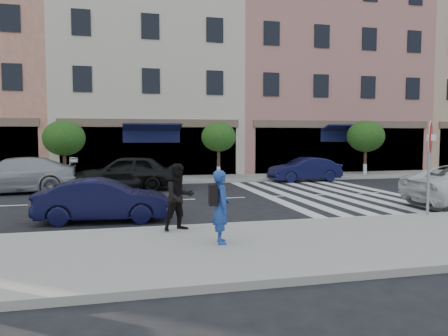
% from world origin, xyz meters
% --- Properties ---
extents(ground, '(120.00, 120.00, 0.00)m').
position_xyz_m(ground, '(0.00, 0.00, 0.00)').
color(ground, black).
rests_on(ground, ground).
extents(sidewalk_near, '(60.00, 4.50, 0.15)m').
position_xyz_m(sidewalk_near, '(0.00, -3.75, 0.07)').
color(sidewalk_near, gray).
rests_on(sidewalk_near, ground).
extents(sidewalk_far, '(60.00, 3.00, 0.15)m').
position_xyz_m(sidewalk_far, '(0.00, 11.00, 0.07)').
color(sidewalk_far, gray).
rests_on(sidewalk_far, ground).
extents(building_centre, '(11.00, 9.00, 11.00)m').
position_xyz_m(building_centre, '(-0.50, 17.00, 5.50)').
color(building_centre, beige).
rests_on(building_centre, ground).
extents(building_east_mid, '(13.00, 9.00, 13.00)m').
position_xyz_m(building_east_mid, '(11.50, 17.00, 6.50)').
color(building_east_mid, '#AD6C67').
rests_on(building_east_mid, ground).
extents(street_tree_wb, '(2.10, 2.10, 3.06)m').
position_xyz_m(street_tree_wb, '(-5.00, 10.80, 2.31)').
color(street_tree_wb, '#473323').
rests_on(street_tree_wb, sidewalk_far).
extents(street_tree_c, '(1.90, 1.90, 3.04)m').
position_xyz_m(street_tree_c, '(3.00, 10.80, 2.36)').
color(street_tree_c, '#473323').
rests_on(street_tree_c, sidewalk_far).
extents(street_tree_ea, '(2.20, 2.20, 3.19)m').
position_xyz_m(street_tree_ea, '(12.00, 10.80, 2.39)').
color(street_tree_ea, '#473323').
rests_on(street_tree_ea, sidewalk_far).
extents(stop_sign, '(0.89, 0.42, 2.74)m').
position_xyz_m(stop_sign, '(6.41, -1.67, 2.12)').
color(stop_sign, gray).
rests_on(stop_sign, sidewalk_near).
extents(photographer, '(0.43, 0.61, 1.58)m').
position_xyz_m(photographer, '(-0.23, -3.49, 0.94)').
color(photographer, navy).
rests_on(photographer, sidewalk_near).
extents(walker, '(0.96, 0.86, 1.64)m').
position_xyz_m(walker, '(-0.93, -2.00, 0.97)').
color(walker, black).
rests_on(walker, sidewalk_near).
extents(car_near_mid, '(3.81, 1.56, 1.23)m').
position_xyz_m(car_near_mid, '(-2.79, 0.30, 0.61)').
color(car_near_mid, black).
rests_on(car_near_mid, ground).
extents(car_far_left, '(5.46, 2.66, 1.53)m').
position_xyz_m(car_far_left, '(-6.73, 7.60, 0.76)').
color(car_far_left, '#9E9EA3').
rests_on(car_far_left, ground).
extents(car_far_mid, '(4.84, 2.48, 1.58)m').
position_xyz_m(car_far_mid, '(-2.05, 7.60, 0.79)').
color(car_far_mid, black).
rests_on(car_far_mid, ground).
extents(car_far_right, '(3.97, 1.62, 1.28)m').
position_xyz_m(car_far_right, '(7.34, 9.10, 0.64)').
color(car_far_right, black).
rests_on(car_far_right, ground).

